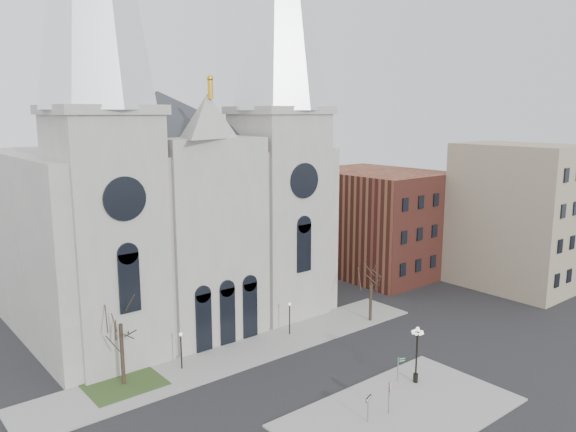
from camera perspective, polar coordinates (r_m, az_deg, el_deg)
ground at (r=45.52m, az=3.73°, el=-18.13°), size 160.00×160.00×0.00m
sidewalk_near at (r=44.47m, az=11.39°, el=-18.96°), size 18.00×10.00×0.14m
sidewalk_far at (r=53.19m, az=-4.62°, el=-13.65°), size 40.00×6.00×0.14m
grass_patch at (r=49.25m, az=-16.33°, el=-16.10°), size 6.00×5.00×0.18m
cathedral at (r=58.82m, az=-11.55°, el=7.05°), size 33.00×26.66×54.00m
bg_building_brick at (r=78.27m, az=8.86°, el=-0.53°), size 14.00×18.00×14.00m
bg_building_tan at (r=75.35m, az=22.13°, el=-0.07°), size 10.00×14.00×18.00m
tree_left at (r=47.09m, az=-16.67°, el=-10.09°), size 3.20×3.20×7.50m
tree_right at (r=59.58m, az=8.45°, el=-6.53°), size 3.20×3.20×6.00m
ped_lamp_left at (r=49.83m, az=-10.81°, el=-12.69°), size 0.32×0.32×3.26m
ped_lamp_right at (r=56.05m, az=0.16°, el=-9.82°), size 0.32×0.32×3.26m
stop_sign at (r=43.18m, az=10.24°, el=-17.04°), size 0.85×0.37×2.54m
globe_lamp at (r=47.57m, az=12.96°, el=-12.90°), size 1.33×1.33×4.74m
one_way_sign at (r=42.15m, az=8.13°, el=-18.33°), size 0.86×0.32×2.04m
street_name_sign at (r=48.14m, az=11.19°, el=-14.80°), size 0.62×0.31×2.09m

